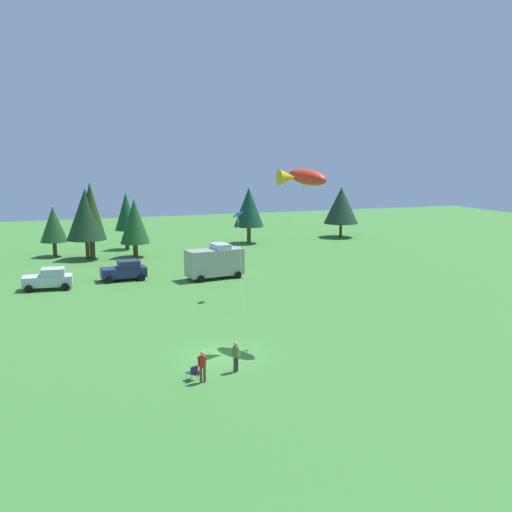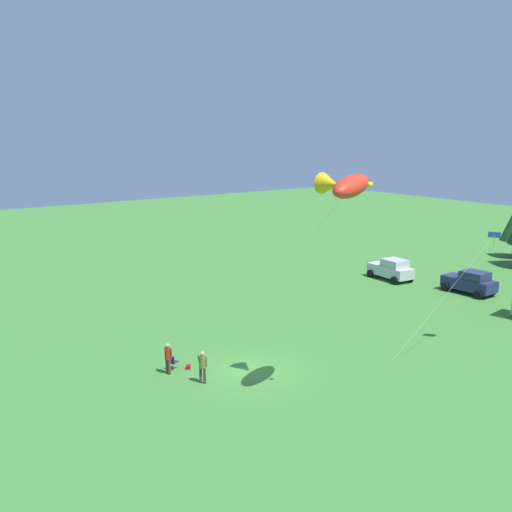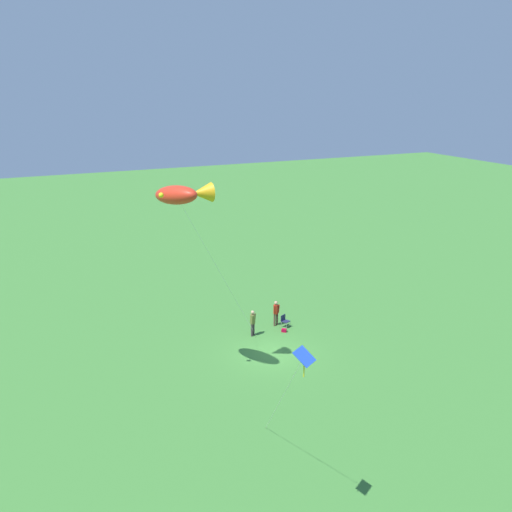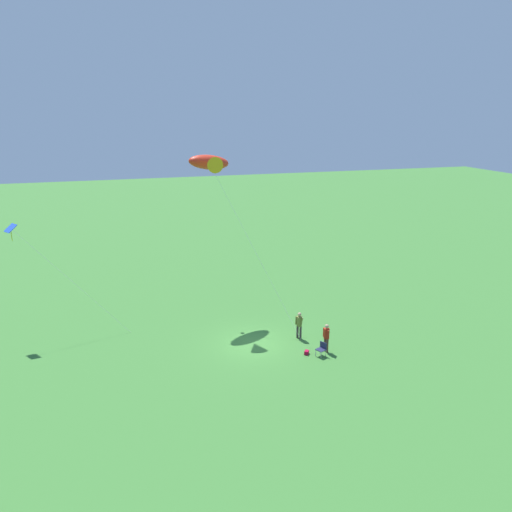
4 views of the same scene
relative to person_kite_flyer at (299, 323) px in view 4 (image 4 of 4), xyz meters
name	(u,v)px [view 4 (image 4 of 4)]	position (x,y,z in m)	size (l,w,h in m)	color
ground_plane	(253,344)	(0.07, 2.96, -1.02)	(160.00, 160.00, 0.00)	#3C7932
person_kite_flyer	(299,323)	(0.00, 0.00, 0.00)	(0.54, 0.48, 1.74)	#3B3034
folding_chair	(322,348)	(-2.55, -0.42, -0.53)	(0.64, 0.64, 0.82)	#202447
person_spectator	(326,336)	(-2.13, -0.88, 0.00)	(0.53, 0.41, 1.74)	brown
backpack_on_grass	(307,352)	(-2.11, 0.35, -0.91)	(0.32, 0.22, 0.22)	#AE0A2D
kite_large_fish	(210,163)	(5.81, 4.19, 9.45)	(7.49, 5.95, 11.14)	red
kite_diamond_blue	(16,233)	(5.61, 16.28, 5.63)	(2.20, 6.93, 7.18)	blue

